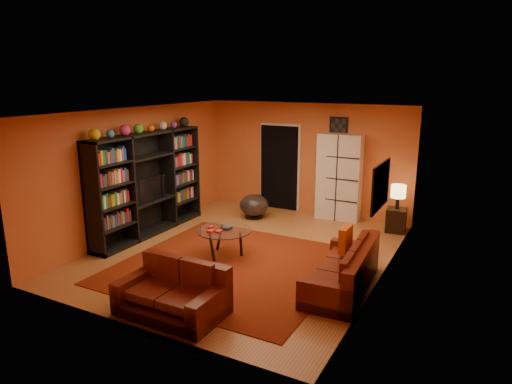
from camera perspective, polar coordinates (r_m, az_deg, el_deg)
The scene contains 20 objects.
floor at distance 8.62m, azimuth -1.32°, elevation -7.43°, with size 6.00×6.00×0.00m, color brown.
ceiling at distance 8.04m, azimuth -1.42°, elevation 10.08°, with size 6.00×6.00×0.00m, color white.
wall_back at distance 10.90m, azimuth 6.37°, elevation 4.19°, with size 6.00×6.00×0.00m, color #C45B2B.
wall_front at distance 5.90m, azimuth -15.78°, elevation -4.90°, with size 6.00×6.00×0.00m, color #C45B2B.
wall_left at distance 9.68m, azimuth -14.42°, elevation 2.56°, with size 6.00×6.00×0.00m, color #C45B2B.
wall_right at distance 7.38m, azimuth 15.84°, elevation -1.09°, with size 6.00×6.00×0.00m, color #C45B2B.
rug at distance 8.01m, azimuth -3.15°, elevation -9.13°, with size 3.60×3.60×0.01m, color #541709.
doorway at distance 11.18m, azimuth 2.92°, elevation 3.05°, with size 0.95×0.10×2.04m, color black.
wall_art_right at distance 7.02m, azimuth 15.32°, elevation 0.71°, with size 0.03×1.00×0.70m, color black.
wall_art_back at distance 10.52m, azimuth 10.28°, elevation 7.82°, with size 0.42×0.03×0.52m, color black.
entertainment_unit at distance 9.58m, azimuth -13.32°, elevation 0.98°, with size 0.45×3.00×2.10m, color black.
tv at distance 9.50m, azimuth -13.43°, elevation 0.34°, with size 0.11×0.86×0.49m, color black.
sofa at distance 7.20m, azimuth 11.26°, elevation -9.75°, with size 0.91×1.98×0.85m.
loveseat at distance 6.54m, azimuth -10.05°, elevation -12.26°, with size 1.45×0.88×0.85m.
throw_pillow at distance 7.55m, azimuth 11.13°, elevation -5.80°, with size 0.12×0.42×0.42m, color #CD4E16.
coffee_table at distance 8.26m, azimuth -4.02°, elevation -5.07°, with size 1.00×1.00×0.50m.
storage_cabinet at distance 10.49m, azimuth 10.39°, elevation 1.85°, with size 0.98×0.43×1.96m, color silver.
bowl_chair at distance 10.53m, azimuth -0.25°, elevation -1.68°, with size 0.67×0.67×0.55m.
side_table at distance 10.05m, azimuth 17.11°, elevation -3.38°, with size 0.40×0.40×0.50m, color black.
table_lamp at distance 9.89m, azimuth 17.36°, elevation 0.01°, with size 0.31×0.31×0.51m.
Camera 1 is at (3.92, -6.99, 3.18)m, focal length 32.00 mm.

